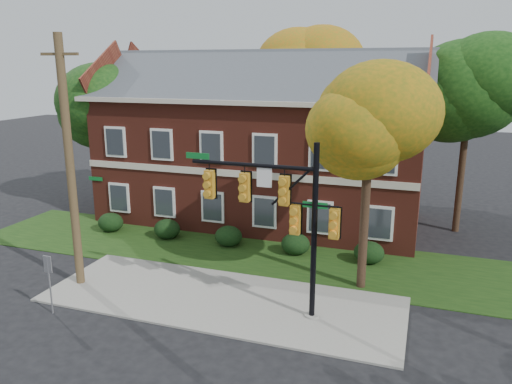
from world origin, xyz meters
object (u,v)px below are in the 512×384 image
(tree_far_rear, at_px, (315,66))
(traffic_signal, at_px, (283,210))
(hedge_center, at_px, (229,236))
(hedge_left, at_px, (167,229))
(tree_right_rear, at_px, (478,81))
(tree_near_right, at_px, (375,127))
(hedge_right, at_px, (296,244))
(apartment_building, at_px, (262,135))
(utility_pole, at_px, (70,164))
(sign_post, at_px, (49,275))
(hedge_far_right, at_px, (369,253))
(tree_left_rear, at_px, (105,103))
(hedge_far_left, at_px, (111,222))

(tree_far_rear, xyz_separation_m, traffic_signal, (3.17, -19.03, -4.85))
(hedge_center, bearing_deg, tree_far_rear, 84.15)
(hedge_left, distance_m, tree_right_rear, 17.74)
(hedge_center, relative_size, tree_near_right, 0.16)
(traffic_signal, bearing_deg, hedge_right, 100.39)
(apartment_building, height_order, tree_right_rear, tree_right_rear)
(utility_pole, height_order, sign_post, utility_pole)
(hedge_far_right, xyz_separation_m, tree_left_rear, (-16.73, 4.14, 6.16))
(hedge_far_left, xyz_separation_m, hedge_right, (10.50, 0.00, 0.00))
(tree_far_rear, height_order, utility_pole, tree_far_rear)
(utility_pole, bearing_deg, tree_near_right, 11.81)
(tree_right_rear, xyz_separation_m, sign_post, (-14.81, -14.81, -6.58))
(hedge_left, distance_m, sign_post, 8.76)
(tree_far_rear, relative_size, sign_post, 5.08)
(apartment_building, bearing_deg, hedge_far_right, -36.89)
(hedge_center, relative_size, traffic_signal, 0.22)
(hedge_far_left, bearing_deg, tree_right_rear, 18.45)
(hedge_right, height_order, traffic_signal, traffic_signal)
(hedge_center, xyz_separation_m, tree_far_rear, (1.34, 13.09, 8.32))
(traffic_signal, bearing_deg, tree_near_right, 49.48)
(hedge_right, distance_m, hedge_far_right, 3.50)
(tree_near_right, height_order, tree_far_rear, tree_far_rear)
(hedge_right, height_order, tree_right_rear, tree_right_rear)
(hedge_far_left, relative_size, hedge_center, 1.00)
(hedge_left, distance_m, tree_far_rear, 16.25)
(hedge_right, distance_m, tree_near_right, 7.72)
(hedge_far_left, bearing_deg, hedge_center, 0.00)
(hedge_left, relative_size, sign_post, 0.62)
(hedge_far_right, bearing_deg, hedge_far_left, 180.00)
(hedge_left, relative_size, traffic_signal, 0.22)
(hedge_right, height_order, hedge_far_right, same)
(hedge_far_left, xyz_separation_m, tree_left_rear, (-2.73, 4.14, 6.16))
(hedge_center, xyz_separation_m, hedge_far_right, (7.00, 0.00, 0.00))
(tree_left_rear, bearing_deg, hedge_far_left, -56.58)
(apartment_building, bearing_deg, utility_pole, -109.99)
(hedge_center, xyz_separation_m, tree_near_right, (7.22, -2.83, 6.14))
(traffic_signal, xyz_separation_m, utility_pole, (-8.68, -0.29, 1.14))
(sign_post, bearing_deg, hedge_center, 68.09)
(hedge_right, distance_m, utility_pole, 10.90)
(hedge_center, relative_size, tree_far_rear, 0.12)
(hedge_right, relative_size, sign_post, 0.62)
(hedge_right, bearing_deg, sign_post, -128.82)
(tree_left_rear, xyz_separation_m, traffic_signal, (14.24, -10.07, -2.68))
(traffic_signal, bearing_deg, hedge_left, 144.22)
(apartment_building, distance_m, hedge_right, 7.73)
(apartment_building, xyz_separation_m, sign_post, (-3.50, -13.95, -3.45))
(hedge_far_left, distance_m, traffic_signal, 13.40)
(hedge_left, bearing_deg, hedge_far_right, 0.00)
(tree_near_right, bearing_deg, hedge_far_right, 94.52)
(tree_far_rear, bearing_deg, tree_near_right, -69.73)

